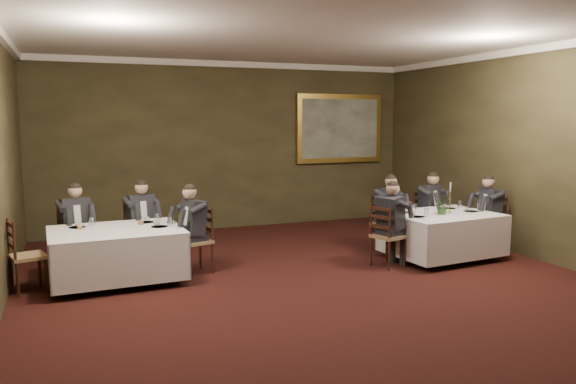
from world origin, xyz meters
TOP-DOWN VIEW (x-y plane):
  - ground at (0.00, 0.00)m, footprint 10.00×10.00m
  - ceiling at (0.00, 0.00)m, footprint 8.00×10.00m
  - back_wall at (0.00, 5.00)m, footprint 8.00×0.10m
  - right_wall at (4.00, 0.00)m, footprint 0.10×10.00m
  - crown_molding at (0.00, 0.00)m, footprint 8.00×10.00m
  - table_main at (2.56, 1.09)m, footprint 1.88×1.50m
  - table_second at (-2.60, 1.67)m, footprint 1.90×1.48m
  - chair_main_backleft at (2.00, 1.95)m, footprint 0.56×0.55m
  - diner_main_backleft at (2.01, 1.94)m, footprint 0.54×0.59m
  - chair_main_backright at (2.94, 2.04)m, footprint 0.56×0.54m
  - diner_main_backright at (2.95, 2.03)m, footprint 0.54×0.59m
  - chair_main_endleft at (1.45, 0.98)m, footprint 0.53×0.54m
  - diner_main_endleft at (1.46, 0.99)m, footprint 0.57×0.52m
  - chair_main_endright at (3.67, 1.19)m, footprint 0.45×0.47m
  - diner_main_endright at (3.66, 1.20)m, footprint 0.51×0.44m
  - chair_sec_backleft at (-3.14, 2.59)m, footprint 0.54×0.53m
  - diner_sec_backleft at (-3.14, 2.58)m, footprint 0.52×0.57m
  - chair_sec_backright at (-2.15, 2.64)m, footprint 0.55×0.53m
  - diner_sec_backright at (-2.15, 2.62)m, footprint 0.53×0.58m
  - chair_sec_endright at (-1.44, 1.73)m, footprint 0.52×0.53m
  - diner_sec_endright at (-1.45, 1.72)m, footprint 0.57×0.51m
  - chair_sec_endleft at (-3.76, 1.61)m, footprint 0.52×0.54m
  - centerpiece at (2.51, 1.03)m, footprint 0.30×0.27m
  - candlestick at (2.72, 1.12)m, footprint 0.08×0.08m
  - place_setting_table_main at (2.11, 1.44)m, footprint 0.33×0.31m
  - place_setting_table_second at (-3.06, 2.06)m, footprint 0.33×0.31m
  - painting at (2.56, 4.94)m, footprint 2.08×0.09m

SIDE VIEW (x-z plane):
  - ground at x=0.00m, z-range 0.00..0.00m
  - chair_main_backleft at x=2.00m, z-range -0.22..0.78m
  - chair_main_backright at x=2.94m, z-range -0.22..0.78m
  - chair_main_endleft at x=1.45m, z-range -0.22..0.78m
  - chair_main_endright at x=3.67m, z-range -0.22..0.78m
  - chair_sec_backleft at x=-3.14m, z-range -0.22..0.78m
  - chair_sec_backright at x=-2.15m, z-range -0.22..0.78m
  - chair_sec_endright at x=-1.44m, z-range -0.22..0.78m
  - chair_sec_endleft at x=-3.76m, z-range -0.22..0.78m
  - table_main at x=2.56m, z-range 0.12..0.78m
  - table_second at x=-2.60m, z-range 0.12..0.78m
  - diner_main_backleft at x=2.01m, z-range -0.16..1.19m
  - diner_main_backright at x=2.95m, z-range -0.16..1.19m
  - diner_main_endleft at x=1.46m, z-range -0.16..1.19m
  - diner_main_endright at x=3.66m, z-range -0.16..1.19m
  - diner_sec_backleft at x=-3.14m, z-range -0.16..1.19m
  - diner_sec_backright at x=-2.15m, z-range -0.16..1.19m
  - diner_sec_endright at x=-1.45m, z-range -0.16..1.19m
  - place_setting_table_main at x=2.11m, z-range 0.73..0.87m
  - place_setting_table_second at x=-3.06m, z-range 0.73..0.87m
  - centerpiece at x=2.51m, z-range 0.76..1.05m
  - candlestick at x=2.72m, z-range 0.70..1.22m
  - back_wall at x=0.00m, z-range 0.00..3.50m
  - right_wall at x=4.00m, z-range 0.00..3.50m
  - painting at x=2.56m, z-range 1.33..2.87m
  - crown_molding at x=0.00m, z-range 3.38..3.50m
  - ceiling at x=0.00m, z-range 3.45..3.55m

